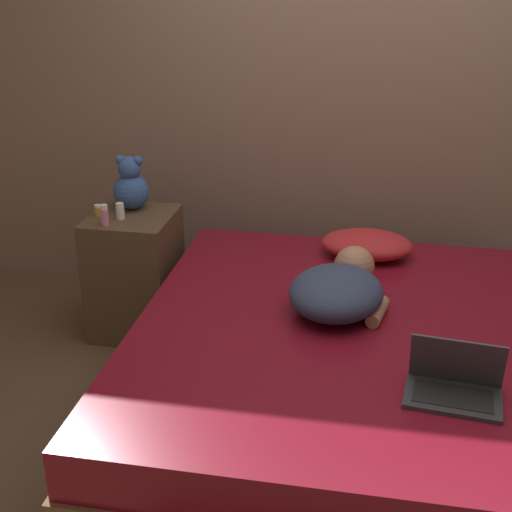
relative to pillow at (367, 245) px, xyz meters
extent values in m
plane|color=brown|center=(-0.08, -0.76, -0.56)|extent=(12.00, 12.00, 0.00)
cube|color=#846656|center=(-0.08, 0.53, 0.74)|extent=(8.00, 0.06, 2.60)
cube|color=brown|center=(-0.08, -0.76, -0.41)|extent=(1.73, 2.01, 0.30)
cube|color=maroon|center=(-0.08, -0.76, -0.16)|extent=(1.69, 1.97, 0.20)
cube|color=brown|center=(-1.22, -0.09, -0.23)|extent=(0.43, 0.45, 0.67)
ellipsoid|color=red|center=(0.00, 0.00, 0.00)|extent=(0.46, 0.32, 0.13)
ellipsoid|color=#2D3851|center=(-0.10, -0.64, 0.03)|extent=(0.48, 0.52, 0.19)
sphere|color=#A87556|center=(-0.04, -0.34, 0.03)|extent=(0.19, 0.19, 0.19)
cylinder|color=#A87556|center=(0.08, -0.66, -0.04)|extent=(0.10, 0.21, 0.06)
cube|color=#333338|center=(0.35, -1.21, -0.06)|extent=(0.35, 0.24, 0.02)
cube|color=black|center=(0.35, -1.21, -0.05)|extent=(0.29, 0.17, 0.00)
cube|color=#333338|center=(0.36, -1.14, 0.05)|extent=(0.33, 0.10, 0.20)
cube|color=black|center=(0.36, -1.14, 0.05)|extent=(0.30, 0.08, 0.17)
sphere|color=#335693|center=(-1.24, 0.01, 0.20)|extent=(0.19, 0.19, 0.19)
sphere|color=#335693|center=(-1.24, 0.01, 0.33)|extent=(0.12, 0.12, 0.12)
sphere|color=#335693|center=(-1.29, 0.01, 0.37)|extent=(0.05, 0.05, 0.05)
sphere|color=#335693|center=(-1.19, 0.01, 0.37)|extent=(0.05, 0.05, 0.05)
cylinder|color=gold|center=(-1.38, -0.12, 0.13)|extent=(0.04, 0.04, 0.05)
cylinder|color=white|center=(-1.38, -0.12, 0.16)|extent=(0.04, 0.04, 0.01)
cylinder|color=white|center=(-1.25, -0.14, 0.14)|extent=(0.04, 0.04, 0.06)
cylinder|color=white|center=(-1.25, -0.14, 0.18)|extent=(0.04, 0.04, 0.02)
cylinder|color=pink|center=(-1.29, -0.25, 0.15)|extent=(0.04, 0.04, 0.08)
cylinder|color=white|center=(-1.29, -0.25, 0.20)|extent=(0.04, 0.04, 0.02)
camera|label=1|loc=(0.06, -3.38, 1.38)|focal=50.00mm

